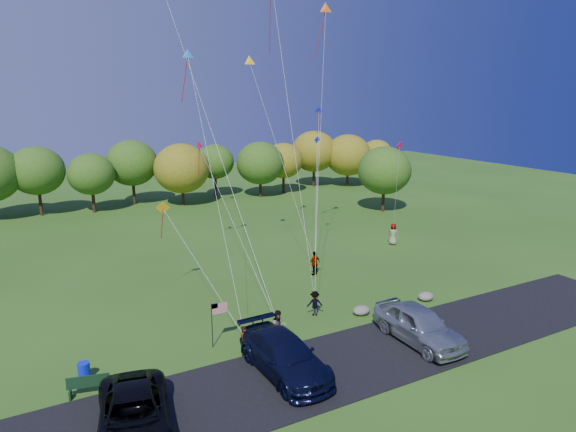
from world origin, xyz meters
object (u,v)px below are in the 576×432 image
Objects in this scene: minivan_dark at (134,415)px; flyer_c at (315,303)px; flyer_b at (279,327)px; minivan_navy at (285,355)px; minivan_silver at (419,324)px; trash_barrel at (84,371)px; flyer_d at (315,263)px; flyer_a at (245,341)px; flyer_e at (393,234)px; park_bench at (88,384)px.

minivan_dark is 13.65m from flyer_c.
flyer_c is (3.60, 2.16, -0.17)m from flyer_b.
minivan_silver is at bearing -6.40° from minivan_navy.
flyer_d is at bearing 22.30° from trash_barrel.
flyer_b is (2.11, 0.26, 0.16)m from flyer_a.
minivan_navy is 7.33× the size of trash_barrel.
minivan_dark is at bearing 23.38° from flyer_d.
flyer_d is at bearing -100.59° from flyer_c.
flyer_e is 29.28m from trash_barrel.
flyer_d is at bearing 87.78° from minivan_silver.
minivan_navy reaches higher than flyer_d.
trash_barrel is (-13.34, -0.91, -0.35)m from flyer_c.
flyer_a is at bearing 27.65° from flyer_d.
flyer_b is at bearing 95.71° from flyer_e.
minivan_dark is 3.27× the size of flyer_d.
flyer_a is 2.13m from flyer_b.
minivan_dark reaches higher than flyer_c.
minivan_navy is at bearing 176.20° from minivan_silver.
flyer_b reaches higher than flyer_c.
trash_barrel is (-8.55, 4.11, -0.54)m from minivan_navy.
trash_barrel is at bearing 83.09° from flyer_e.
flyer_a reaches higher than park_bench.
flyer_b is at bearing -7.32° from trash_barrel.
flyer_b is at bearing 14.44° from park_bench.
flyer_e is at bearing 42.41° from minivan_dark.
flyer_c is 13.37m from trash_barrel.
flyer_c is at bearing 3.89° from trash_barrel.
minivan_silver is 3.04× the size of flyer_b.
flyer_d is at bearing 39.38° from park_bench.
minivan_silver is 18.69m from flyer_e.
minivan_silver is 6.47m from flyer_c.
flyer_c is at bearing -8.55° from flyer_a.
flyer_b reaches higher than flyer_d.
flyer_e is (19.75, 11.88, 0.18)m from flyer_a.
flyer_c is (4.79, 5.02, -0.18)m from minivan_navy.
minivan_dark is at bearing 47.99° from flyer_c.
minivan_navy is at bearing -114.16° from flyer_b.
minivan_navy is 23.76m from flyer_e.
flyer_a is 0.82× the size of flyer_e.
park_bench is at bearing 161.49° from minivan_navy.
minivan_navy is 4.00× the size of flyer_c.
flyer_d is (9.47, 8.52, 0.12)m from flyer_a.
park_bench is (-16.44, 3.26, -0.50)m from minivan_silver.
flyer_b reaches higher than park_bench.
trash_barrel is at bearing 137.39° from flyer_a.
minivan_dark is 3.29× the size of park_bench.
flyer_c is at bearing 29.20° from flyer_b.
flyer_e is at bearing -124.97° from flyer_c.
flyer_b is at bearing 33.99° from flyer_d.
minivan_silver is 3.65× the size of flyer_a.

